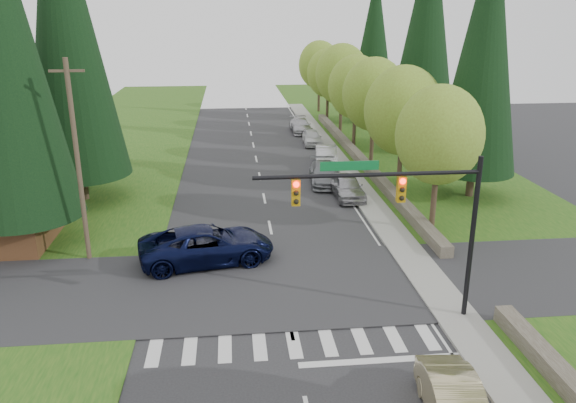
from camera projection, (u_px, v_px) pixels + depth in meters
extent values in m
plane|color=#28282B|center=(305.00, 398.00, 18.22)|extent=(120.00, 120.00, 0.00)
cube|color=#205215|center=(455.00, 196.00, 38.35)|extent=(14.00, 110.00, 0.06)
cube|color=#205215|center=(62.00, 209.00, 35.81)|extent=(14.00, 110.00, 0.06)
cube|color=#28282B|center=(282.00, 286.00, 25.77)|extent=(120.00, 8.00, 0.10)
cube|color=gray|center=(361.00, 190.00, 39.63)|extent=(1.80, 80.00, 0.13)
cube|color=gray|center=(349.00, 190.00, 39.55)|extent=(0.20, 80.00, 0.13)
cube|color=#4C4438|center=(359.00, 158.00, 47.26)|extent=(0.70, 40.00, 0.70)
cylinder|color=black|center=(472.00, 240.00, 22.09)|extent=(0.20, 0.20, 6.80)
cylinder|color=black|center=(368.00, 175.00, 20.79)|extent=(8.60, 0.16, 0.16)
cube|color=#0C662D|center=(350.00, 166.00, 20.65)|extent=(2.20, 0.04, 0.35)
cube|color=#BF8C0C|center=(401.00, 189.00, 21.10)|extent=(0.32, 0.24, 1.00)
sphere|color=#FF0C05|center=(403.00, 181.00, 20.86)|extent=(0.22, 0.22, 0.22)
cube|color=#BF8C0C|center=(296.00, 192.00, 20.71)|extent=(0.32, 0.24, 1.00)
sphere|color=#FF0C05|center=(296.00, 185.00, 20.47)|extent=(0.22, 0.22, 0.22)
cylinder|color=#473828|center=(78.00, 164.00, 27.03)|extent=(0.24, 0.24, 10.00)
cube|color=#473828|center=(67.00, 71.00, 25.64)|extent=(1.60, 0.10, 0.12)
cylinder|color=#38281C|center=(434.00, 191.00, 31.58)|extent=(0.32, 0.32, 4.76)
ellipsoid|color=olive|center=(439.00, 135.00, 30.55)|extent=(4.80, 4.80, 5.52)
cylinder|color=#38281C|center=(400.00, 160.00, 38.16)|extent=(0.32, 0.32, 4.93)
ellipsoid|color=olive|center=(403.00, 111.00, 37.10)|extent=(5.20, 5.20, 5.98)
cylinder|color=#38281C|center=(372.00, 138.00, 44.73)|extent=(0.32, 0.32, 5.04)
ellipsoid|color=olive|center=(374.00, 94.00, 43.65)|extent=(5.00, 5.00, 5.75)
cylinder|color=#38281C|center=(354.00, 123.00, 51.38)|extent=(0.32, 0.32, 4.82)
ellipsoid|color=olive|center=(356.00, 87.00, 50.35)|extent=(5.00, 5.00, 5.75)
cylinder|color=#38281C|center=(341.00, 109.00, 57.94)|extent=(0.32, 0.32, 5.15)
ellipsoid|color=olive|center=(342.00, 74.00, 56.83)|extent=(5.40, 5.40, 6.21)
cylinder|color=#38281C|center=(327.00, 101.00, 64.60)|extent=(0.32, 0.32, 4.70)
ellipsoid|color=olive|center=(328.00, 73.00, 63.59)|extent=(4.80, 4.80, 5.52)
cylinder|color=#38281C|center=(319.00, 92.00, 71.17)|extent=(0.32, 0.32, 4.98)
ellipsoid|color=olive|center=(319.00, 65.00, 70.10)|extent=(5.20, 5.20, 5.98)
cylinder|color=#38281C|center=(29.00, 229.00, 29.84)|extent=(0.50, 0.50, 2.00)
cylinder|color=#38281C|center=(84.00, 185.00, 37.49)|extent=(0.50, 0.50, 2.00)
cone|color=black|center=(65.00, 24.00, 34.22)|extent=(6.46, 6.46, 19.00)
cylinder|color=#38281C|center=(76.00, 164.00, 42.95)|extent=(0.50, 0.50, 2.00)
cone|color=black|center=(60.00, 37.00, 40.01)|extent=(5.78, 5.78, 17.00)
cylinder|color=#38281C|center=(470.00, 182.00, 38.14)|extent=(0.50, 0.50, 2.00)
cone|color=black|center=(485.00, 49.00, 35.36)|extent=(5.44, 5.44, 16.00)
cylinder|color=#38281C|center=(418.00, 139.00, 51.45)|extent=(0.50, 0.50, 2.00)
cone|color=black|center=(427.00, 27.00, 48.35)|extent=(6.12, 6.12, 18.00)
cylinder|color=#38281C|center=(371.00, 114.00, 64.56)|extent=(0.50, 0.50, 2.00)
cone|color=black|center=(374.00, 39.00, 61.93)|extent=(5.10, 5.10, 15.00)
imported|color=black|center=(207.00, 245.00, 27.96)|extent=(7.13, 4.27, 1.85)
imported|color=#A1A1A5|center=(347.00, 187.00, 37.93)|extent=(2.05, 4.71, 1.58)
imported|color=slate|center=(325.00, 174.00, 41.16)|extent=(2.56, 5.39, 1.52)
imported|color=#B2B2B7|center=(326.00, 157.00, 45.87)|extent=(2.29, 5.06, 1.61)
imported|color=silver|center=(312.00, 137.00, 53.47)|extent=(1.86, 4.26, 1.43)
imported|color=#ABAAAF|center=(301.00, 126.00, 59.08)|extent=(2.12, 5.01, 1.44)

